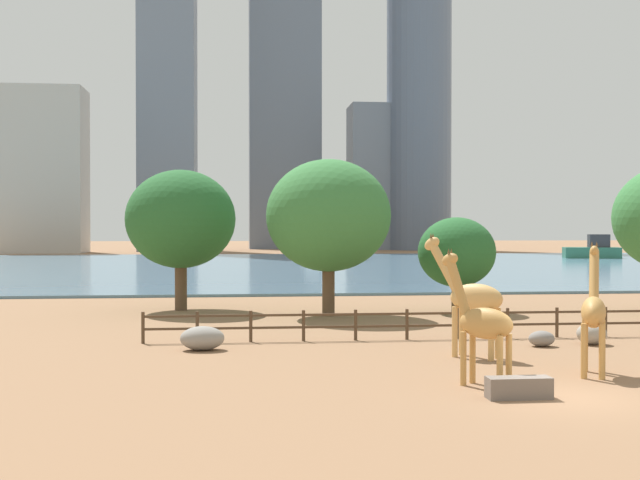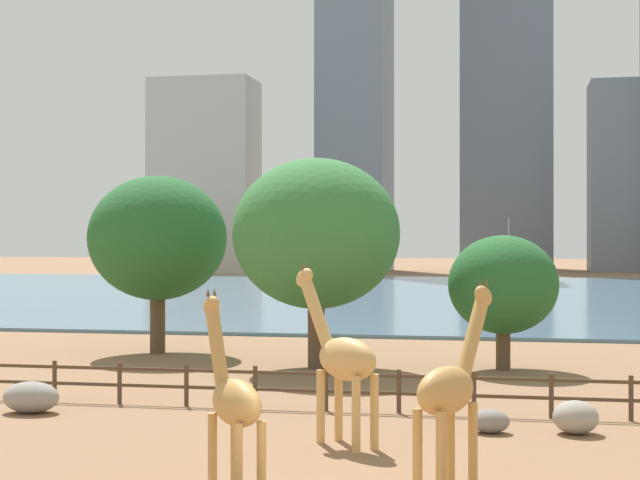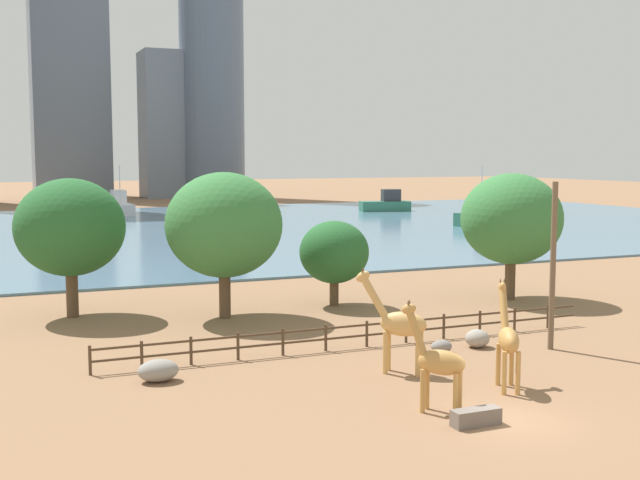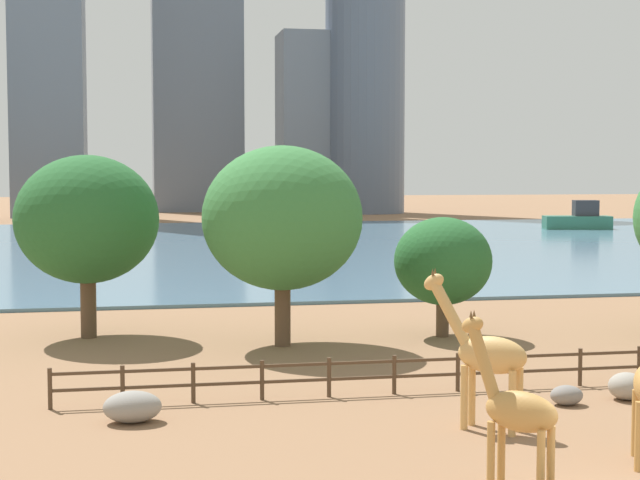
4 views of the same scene
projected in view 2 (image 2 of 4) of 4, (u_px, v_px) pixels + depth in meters
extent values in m
plane|color=#8C6647|center=(477.00, 294.00, 95.89)|extent=(400.00, 400.00, 0.00)
cube|color=slate|center=(475.00, 294.00, 92.95)|extent=(180.00, 86.00, 0.20)
cylinder|color=#C18C47|center=(450.00, 441.00, 20.82)|extent=(0.27, 0.27, 1.74)
cylinder|color=#C18C47|center=(473.00, 444.00, 20.50)|extent=(0.27, 0.27, 1.74)
cylinder|color=#C18C47|center=(417.00, 452.00, 19.75)|extent=(0.27, 0.27, 1.74)
cylinder|color=#C18C47|center=(441.00, 455.00, 19.42)|extent=(0.27, 0.27, 1.74)
ellipsoid|color=#C18C47|center=(446.00, 391.00, 20.12)|extent=(1.52, 2.07, 1.01)
cylinder|color=#C18C47|center=(473.00, 336.00, 21.08)|extent=(0.80, 1.23, 1.83)
ellipsoid|color=#C18C47|center=(483.00, 296.00, 21.46)|extent=(0.60, 0.80, 0.66)
cone|color=brown|center=(480.00, 282.00, 21.51)|extent=(0.12, 0.12, 0.18)
cone|color=brown|center=(486.00, 283.00, 21.41)|extent=(0.12, 0.12, 0.18)
cylinder|color=#C18C47|center=(212.00, 453.00, 19.88)|extent=(0.26, 0.26, 1.62)
cylinder|color=#C18C47|center=(235.00, 451.00, 20.12)|extent=(0.26, 0.26, 1.62)
cylinder|color=#C18C47|center=(238.00, 466.00, 18.78)|extent=(0.26, 0.26, 1.62)
cylinder|color=#C18C47|center=(261.00, 463.00, 19.02)|extent=(0.26, 0.26, 1.62)
ellipsoid|color=#C18C47|center=(236.00, 403.00, 19.45)|extent=(1.71, 1.83, 0.94)
cylinder|color=#C18C47|center=(217.00, 346.00, 20.32)|extent=(0.80, 0.87, 1.78)
ellipsoid|color=#C18C47|center=(211.00, 305.00, 20.59)|extent=(0.66, 0.70, 0.55)
cone|color=brown|center=(208.00, 292.00, 20.55)|extent=(0.12, 0.12, 0.17)
cone|color=brown|center=(214.00, 292.00, 20.62)|extent=(0.12, 0.12, 0.17)
cylinder|color=tan|center=(321.00, 407.00, 24.80)|extent=(0.30, 0.30, 1.86)
cylinder|color=tan|center=(339.00, 404.00, 25.14)|extent=(0.30, 0.30, 1.86)
cylinder|color=tan|center=(356.00, 415.00, 23.65)|extent=(0.30, 0.30, 1.86)
cylinder|color=tan|center=(374.00, 412.00, 23.99)|extent=(0.30, 0.30, 1.86)
ellipsoid|color=tan|center=(347.00, 359.00, 24.40)|extent=(2.07, 1.99, 1.08)
cylinder|color=tan|center=(316.00, 312.00, 25.44)|extent=(1.22, 1.15, 1.93)
ellipsoid|color=tan|center=(304.00, 278.00, 25.87)|extent=(0.81, 0.78, 0.71)
cone|color=brown|center=(302.00, 266.00, 25.82)|extent=(0.14, 0.14, 0.20)
cone|color=brown|center=(307.00, 266.00, 25.92)|extent=(0.14, 0.14, 0.20)
ellipsoid|color=gray|center=(490.00, 421.00, 26.12)|extent=(1.05, 0.84, 0.63)
ellipsoid|color=gray|center=(31.00, 397.00, 29.17)|extent=(1.72, 1.25, 0.94)
ellipsoid|color=gray|center=(576.00, 417.00, 25.98)|extent=(1.20, 1.19, 0.89)
cylinder|color=#4C3826|center=(55.00, 381.00, 31.30)|extent=(0.14, 0.14, 1.30)
cylinder|color=#4C3826|center=(120.00, 383.00, 30.87)|extent=(0.14, 0.14, 1.30)
cylinder|color=#4C3826|center=(186.00, 385.00, 30.44)|extent=(0.14, 0.14, 1.30)
cylinder|color=#4C3826|center=(255.00, 387.00, 30.01)|extent=(0.14, 0.14, 1.30)
cylinder|color=#4C3826|center=(326.00, 389.00, 29.57)|extent=(0.14, 0.14, 1.30)
cylinder|color=#4C3826|center=(399.00, 391.00, 29.14)|extent=(0.14, 0.14, 1.30)
cylinder|color=#4C3826|center=(474.00, 394.00, 28.71)|extent=(0.14, 0.14, 1.30)
cylinder|color=#4C3826|center=(551.00, 396.00, 28.28)|extent=(0.14, 0.14, 1.30)
cylinder|color=#4C3826|center=(631.00, 398.00, 27.85)|extent=(0.14, 0.14, 1.30)
cube|color=#4C3826|center=(390.00, 376.00, 29.20)|extent=(26.10, 0.08, 0.10)
cube|color=#4C3826|center=(390.00, 393.00, 29.20)|extent=(26.10, 0.08, 0.10)
cylinder|color=brown|center=(316.00, 334.00, 39.44)|extent=(0.68, 0.68, 2.74)
ellipsoid|color=#387A3D|center=(316.00, 233.00, 39.45)|extent=(6.77, 6.77, 6.09)
cylinder|color=brown|center=(158.00, 323.00, 44.70)|extent=(0.70, 0.70, 2.75)
ellipsoid|color=#26602D|center=(158.00, 238.00, 44.71)|extent=(6.32, 6.32, 5.69)
cylinder|color=brown|center=(503.00, 349.00, 38.97)|extent=(0.57, 0.57, 1.65)
ellipsoid|color=#26602D|center=(503.00, 284.00, 38.98)|extent=(4.37, 4.37, 3.94)
cube|color=silver|center=(509.00, 275.00, 119.70)|extent=(3.37, 8.68, 1.72)
cube|color=silver|center=(508.00, 259.00, 120.77)|extent=(2.16, 3.16, 2.06)
cylinder|color=silver|center=(509.00, 243.00, 119.29)|extent=(0.12, 0.12, 6.01)
cube|color=slate|center=(506.00, 43.00, 180.67)|extent=(16.45, 12.67, 83.62)
cube|color=slate|center=(356.00, 2.00, 169.08)|extent=(11.52, 15.33, 93.07)
cube|color=#B7B2A8|center=(205.00, 176.00, 161.37)|extent=(16.74, 10.32, 31.70)
cube|color=slate|center=(617.00, 177.00, 165.95)|extent=(9.38, 10.73, 32.14)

